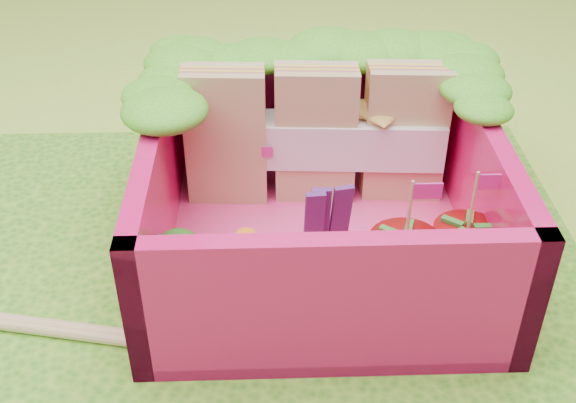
{
  "coord_description": "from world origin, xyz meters",
  "views": [
    {
      "loc": [
        0.05,
        -1.94,
        1.86
      ],
      "look_at": [
        0.12,
        0.3,
        0.28
      ],
      "focal_mm": 45.0,
      "sensor_mm": 36.0,
      "label": 1
    }
  ],
  "objects_px": {
    "broccoli": "(176,267)",
    "sandwich_stack": "(317,135)",
    "strawberry_right": "(463,255)",
    "strawberry_left": "(403,267)",
    "bento_box": "(321,195)"
  },
  "relations": [
    {
      "from": "broccoli",
      "to": "sandwich_stack",
      "type": "bearing_deg",
      "value": 52.47
    },
    {
      "from": "broccoli",
      "to": "strawberry_right",
      "type": "bearing_deg",
      "value": 4.78
    },
    {
      "from": "sandwich_stack",
      "to": "broccoli",
      "type": "relative_size",
      "value": 3.43
    },
    {
      "from": "strawberry_right",
      "to": "strawberry_left",
      "type": "bearing_deg",
      "value": -163.26
    },
    {
      "from": "sandwich_stack",
      "to": "strawberry_left",
      "type": "distance_m",
      "value": 0.73
    },
    {
      "from": "sandwich_stack",
      "to": "strawberry_left",
      "type": "height_order",
      "value": "sandwich_stack"
    },
    {
      "from": "bento_box",
      "to": "sandwich_stack",
      "type": "bearing_deg",
      "value": 89.04
    },
    {
      "from": "strawberry_left",
      "to": "strawberry_right",
      "type": "xyz_separation_m",
      "value": [
        0.23,
        0.07,
        -0.01
      ]
    },
    {
      "from": "broccoli",
      "to": "strawberry_left",
      "type": "distance_m",
      "value": 0.79
    },
    {
      "from": "sandwich_stack",
      "to": "bento_box",
      "type": "bearing_deg",
      "value": -90.96
    },
    {
      "from": "bento_box",
      "to": "strawberry_right",
      "type": "distance_m",
      "value": 0.57
    },
    {
      "from": "bento_box",
      "to": "strawberry_left",
      "type": "distance_m",
      "value": 0.43
    },
    {
      "from": "strawberry_left",
      "to": "broccoli",
      "type": "bearing_deg",
      "value": -178.87
    },
    {
      "from": "broccoli",
      "to": "strawberry_right",
      "type": "height_order",
      "value": "strawberry_right"
    },
    {
      "from": "sandwich_stack",
      "to": "strawberry_left",
      "type": "bearing_deg",
      "value": -68.59
    }
  ]
}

